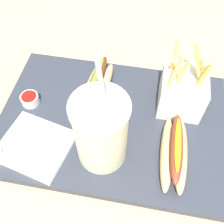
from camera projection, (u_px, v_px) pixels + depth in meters
ground_plane at (112, 127)px, 0.61m from camera, size 2.40×2.40×0.02m
food_tray at (112, 123)px, 0.59m from camera, size 0.48×0.33×0.02m
soda_cup at (101, 132)px, 0.47m from camera, size 0.10×0.10×0.25m
fries_basket at (182, 91)px, 0.57m from camera, size 0.09×0.10×0.17m
hot_dog_1 at (96, 87)px, 0.60m from camera, size 0.06×0.17×0.06m
hot_dog_2 at (174, 152)px, 0.51m from camera, size 0.05×0.16×0.06m
ketchup_cup_1 at (30, 99)px, 0.60m from camera, size 0.04×0.04×0.02m
napkin_stack at (35, 146)px, 0.54m from camera, size 0.16×0.14×0.01m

